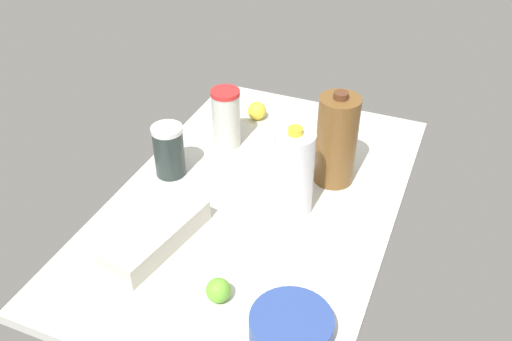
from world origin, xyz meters
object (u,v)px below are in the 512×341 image
at_px(orange_loose, 287,146).
at_px(lemon_far_back, 257,111).
at_px(tumbler_cup, 226,118).
at_px(chocolate_milk_jug, 337,140).
at_px(milk_jug, 293,173).
at_px(egg_carton, 156,235).
at_px(mixing_bowl, 291,327).
at_px(shaker_bottle, 169,151).
at_px(lime_by_jug, 218,290).

distance_m(orange_loose, lemon_far_back, 0.24).
xyz_separation_m(tumbler_cup, chocolate_milk_jug, (0.05, 0.37, 0.04)).
height_order(milk_jug, egg_carton, milk_jug).
height_order(tumbler_cup, chocolate_milk_jug, chocolate_milk_jug).
distance_m(mixing_bowl, orange_loose, 0.68).
xyz_separation_m(chocolate_milk_jug, orange_loose, (-0.06, -0.17, -0.10)).
height_order(milk_jug, mixing_bowl, milk_jug).
distance_m(chocolate_milk_jug, orange_loose, 0.20).
relative_size(mixing_bowl, shaker_bottle, 1.13).
xyz_separation_m(mixing_bowl, egg_carton, (-0.14, -0.41, 0.00)).
distance_m(tumbler_cup, chocolate_milk_jug, 0.37).
bearing_deg(orange_loose, chocolate_milk_jug, 70.84).
bearing_deg(egg_carton, chocolate_milk_jug, 152.69).
xyz_separation_m(mixing_bowl, orange_loose, (-0.64, -0.24, 0.01)).
bearing_deg(tumbler_cup, shaker_bottle, -22.93).
xyz_separation_m(mixing_bowl, lemon_far_back, (-0.81, -0.41, 0.00)).
bearing_deg(orange_loose, milk_jug, 23.10).
height_order(mixing_bowl, lime_by_jug, lime_by_jug).
relative_size(lemon_far_back, lime_by_jug, 1.09).
xyz_separation_m(chocolate_milk_jug, lemon_far_back, (-0.23, -0.34, -0.10)).
bearing_deg(milk_jug, chocolate_milk_jug, 159.66).
bearing_deg(lime_by_jug, chocolate_milk_jug, 168.34).
bearing_deg(lime_by_jug, mixing_bowl, 79.95).
relative_size(egg_carton, lime_by_jug, 5.29).
height_order(shaker_bottle, lime_by_jug, shaker_bottle).
bearing_deg(milk_jug, shaker_bottle, -93.28).
bearing_deg(lemon_far_back, lime_by_jug, 16.17).
bearing_deg(mixing_bowl, milk_jug, -160.65).
xyz_separation_m(mixing_bowl, lime_by_jug, (-0.03, -0.19, 0.00)).
height_order(chocolate_milk_jug, egg_carton, chocolate_milk_jug).
bearing_deg(milk_jug, lime_by_jug, -7.21).
bearing_deg(shaker_bottle, mixing_bowl, 51.43).
relative_size(chocolate_milk_jug, lime_by_jug, 4.94).
xyz_separation_m(milk_jug, chocolate_milk_jug, (-0.18, 0.07, 0.01)).
bearing_deg(tumbler_cup, lemon_far_back, 170.92).
height_order(milk_jug, orange_loose, milk_jug).
bearing_deg(tumbler_cup, chocolate_milk_jug, 82.09).
distance_m(chocolate_milk_jug, lemon_far_back, 0.42).
bearing_deg(orange_loose, shaker_bottle, -53.33).
xyz_separation_m(tumbler_cup, lemon_far_back, (-0.18, 0.03, -0.06)).
bearing_deg(milk_jug, mixing_bowl, 19.35).
bearing_deg(orange_loose, tumbler_cup, -87.98).
relative_size(tumbler_cup, orange_loose, 2.63).
bearing_deg(mixing_bowl, lemon_far_back, -153.05).
distance_m(milk_jug, tumbler_cup, 0.38).
distance_m(tumbler_cup, lemon_far_back, 0.20).
bearing_deg(milk_jug, orange_loose, -156.90).
height_order(mixing_bowl, chocolate_milk_jug, chocolate_milk_jug).
bearing_deg(egg_carton, mixing_bowl, 81.49).
height_order(chocolate_milk_jug, orange_loose, chocolate_milk_jug).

